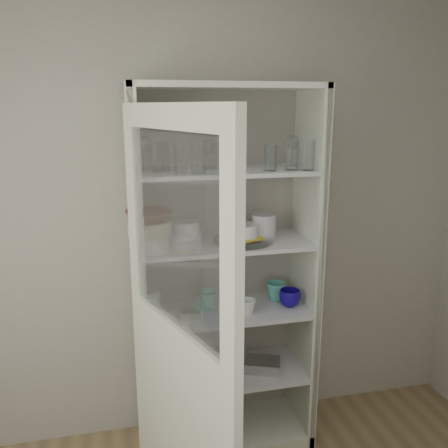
{
  "coord_description": "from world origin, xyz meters",
  "views": [
    {
      "loc": [
        -0.37,
        -1.18,
        1.99
      ],
      "look_at": [
        0.2,
        1.27,
        1.36
      ],
      "focal_mm": 38.0,
      "sensor_mm": 36.0,
      "label": 1
    }
  ],
  "objects_px": {
    "pantry_cabinet": "(222,291)",
    "white_ramekin": "(243,230)",
    "goblet_1": "(207,153)",
    "plate_stack_front": "(150,242)",
    "cream_dish": "(191,370)",
    "goblet_0": "(144,151)",
    "glass_platter": "(243,240)",
    "measuring_cups": "(188,314)",
    "terracotta_bowl": "(149,216)",
    "goblet_2": "(226,151)",
    "white_canister": "(151,301)",
    "yellow_trivet": "(243,237)",
    "cream_bowl": "(150,228)",
    "mug_teal": "(276,291)",
    "goblet_3": "(292,149)",
    "plate_stack_back": "(183,228)",
    "mug_white": "(248,306)",
    "grey_bowl_stack": "(264,227)",
    "mug_blue": "(290,298)",
    "cupboard_door": "(179,374)",
    "teal_jar": "(208,299)",
    "tin_box": "(262,365)"
  },
  "relations": [
    {
      "from": "glass_platter",
      "to": "white_canister",
      "type": "distance_m",
      "value": 0.62
    },
    {
      "from": "goblet_0",
      "to": "plate_stack_back",
      "type": "relative_size",
      "value": 0.96
    },
    {
      "from": "pantry_cabinet",
      "to": "glass_platter",
      "type": "relative_size",
      "value": 6.31
    },
    {
      "from": "white_canister",
      "to": "grey_bowl_stack",
      "type": "bearing_deg",
      "value": -4.05
    },
    {
      "from": "terracotta_bowl",
      "to": "mug_blue",
      "type": "relative_size",
      "value": 1.89
    },
    {
      "from": "mug_white",
      "to": "pantry_cabinet",
      "type": "bearing_deg",
      "value": 122.46
    },
    {
      "from": "measuring_cups",
      "to": "terracotta_bowl",
      "type": "bearing_deg",
      "value": 179.55
    },
    {
      "from": "grey_bowl_stack",
      "to": "mug_teal",
      "type": "bearing_deg",
      "value": 26.0
    },
    {
      "from": "goblet_0",
      "to": "plate_stack_front",
      "type": "height_order",
      "value": "goblet_0"
    },
    {
      "from": "mug_white",
      "to": "teal_jar",
      "type": "distance_m",
      "value": 0.24
    },
    {
      "from": "yellow_trivet",
      "to": "mug_white",
      "type": "height_order",
      "value": "yellow_trivet"
    },
    {
      "from": "goblet_0",
      "to": "mug_white",
      "type": "height_order",
      "value": "goblet_0"
    },
    {
      "from": "goblet_2",
      "to": "white_canister",
      "type": "distance_m",
      "value": 0.93
    },
    {
      "from": "goblet_0",
      "to": "goblet_3",
      "type": "height_order",
      "value": "goblet_0"
    },
    {
      "from": "goblet_2",
      "to": "mug_teal",
      "type": "height_order",
      "value": "goblet_2"
    },
    {
      "from": "goblet_1",
      "to": "yellow_trivet",
      "type": "distance_m",
      "value": 0.5
    },
    {
      "from": "teal_jar",
      "to": "yellow_trivet",
      "type": "bearing_deg",
      "value": -18.79
    },
    {
      "from": "mug_blue",
      "to": "measuring_cups",
      "type": "relative_size",
      "value": 1.24
    },
    {
      "from": "teal_jar",
      "to": "mug_white",
      "type": "bearing_deg",
      "value": -32.42
    },
    {
      "from": "yellow_trivet",
      "to": "mug_teal",
      "type": "relative_size",
      "value": 1.46
    },
    {
      "from": "goblet_1",
      "to": "goblet_2",
      "type": "distance_m",
      "value": 0.1
    },
    {
      "from": "mug_blue",
      "to": "cream_dish",
      "type": "relative_size",
      "value": 0.51
    },
    {
      "from": "pantry_cabinet",
      "to": "goblet_1",
      "type": "distance_m",
      "value": 0.8
    },
    {
      "from": "goblet_2",
      "to": "cream_dish",
      "type": "xyz_separation_m",
      "value": [
        -0.22,
        -0.08,
        -1.25
      ]
    },
    {
      "from": "white_ramekin",
      "to": "mug_white",
      "type": "bearing_deg",
      "value": -78.81
    },
    {
      "from": "goblet_3",
      "to": "glass_platter",
      "type": "relative_size",
      "value": 0.55
    },
    {
      "from": "goblet_0",
      "to": "mug_white",
      "type": "xyz_separation_m",
      "value": [
        0.52,
        -0.19,
        -0.85
      ]
    },
    {
      "from": "plate_stack_back",
      "to": "cream_bowl",
      "type": "xyz_separation_m",
      "value": [
        -0.2,
        -0.21,
        0.07
      ]
    },
    {
      "from": "terracotta_bowl",
      "to": "glass_platter",
      "type": "bearing_deg",
      "value": 4.35
    },
    {
      "from": "goblet_2",
      "to": "measuring_cups",
      "type": "relative_size",
      "value": 1.72
    },
    {
      "from": "cream_bowl",
      "to": "mug_teal",
      "type": "bearing_deg",
      "value": 9.5
    },
    {
      "from": "glass_platter",
      "to": "teal_jar",
      "type": "relative_size",
      "value": 2.99
    },
    {
      "from": "cream_dish",
      "to": "yellow_trivet",
      "type": "bearing_deg",
      "value": -5.34
    },
    {
      "from": "yellow_trivet",
      "to": "teal_jar",
      "type": "distance_m",
      "value": 0.42
    },
    {
      "from": "white_ramekin",
      "to": "cream_dish",
      "type": "xyz_separation_m",
      "value": [
        -0.3,
        0.03,
        -0.83
      ]
    },
    {
      "from": "goblet_1",
      "to": "cream_bowl",
      "type": "distance_m",
      "value": 0.52
    },
    {
      "from": "pantry_cabinet",
      "to": "white_ramekin",
      "type": "xyz_separation_m",
      "value": [
        0.1,
        -0.1,
        0.39
      ]
    },
    {
      "from": "cupboard_door",
      "to": "goblet_1",
      "type": "xyz_separation_m",
      "value": [
        0.28,
        0.73,
        0.87
      ]
    },
    {
      "from": "plate_stack_front",
      "to": "cream_dish",
      "type": "xyz_separation_m",
      "value": [
        0.21,
        0.07,
        -0.8
      ]
    },
    {
      "from": "terracotta_bowl",
      "to": "white_canister",
      "type": "bearing_deg",
      "value": 90.0
    },
    {
      "from": "mug_teal",
      "to": "cream_bowl",
      "type": "bearing_deg",
      "value": 170.13
    },
    {
      "from": "plate_stack_back",
      "to": "cream_bowl",
      "type": "height_order",
      "value": "cream_bowl"
    },
    {
      "from": "pantry_cabinet",
      "to": "cream_bowl",
      "type": "distance_m",
      "value": 0.62
    },
    {
      "from": "white_ramekin",
      "to": "measuring_cups",
      "type": "bearing_deg",
      "value": -172.83
    },
    {
      "from": "goblet_3",
      "to": "tin_box",
      "type": "bearing_deg",
      "value": -146.54
    },
    {
      "from": "goblet_0",
      "to": "measuring_cups",
      "type": "distance_m",
      "value": 0.91
    },
    {
      "from": "mug_blue",
      "to": "cupboard_door",
      "type": "bearing_deg",
      "value": -164.51
    },
    {
      "from": "cupboard_door",
      "to": "terracotta_bowl",
      "type": "relative_size",
      "value": 8.51
    },
    {
      "from": "goblet_3",
      "to": "mug_blue",
      "type": "bearing_deg",
      "value": -103.56
    },
    {
      "from": "goblet_0",
      "to": "glass_platter",
      "type": "bearing_deg",
      "value": -13.58
    }
  ]
}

